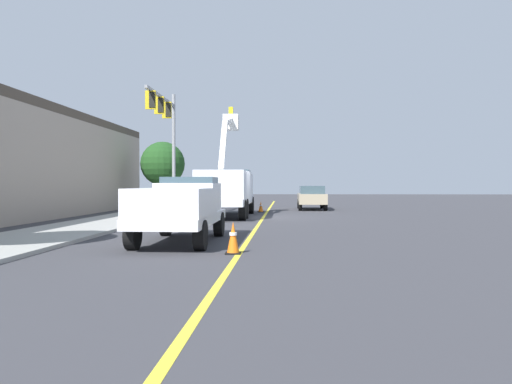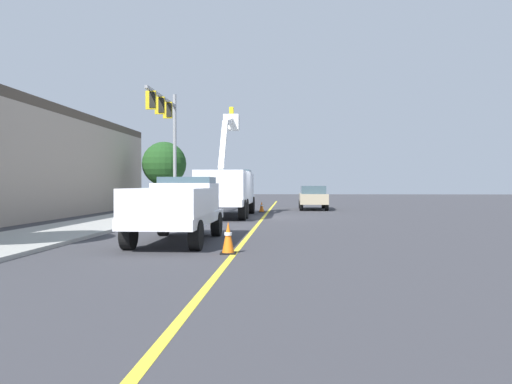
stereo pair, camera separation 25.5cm
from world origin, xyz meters
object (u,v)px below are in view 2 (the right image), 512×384
at_px(traffic_cone_mid_front, 262,207).
at_px(passing_minivan, 313,196).
at_px(utility_bucket_truck, 228,188).
at_px(traffic_cone_leading, 228,238).
at_px(traffic_signal_mast, 167,125).
at_px(service_pickup_truck, 177,207).

bearing_deg(traffic_cone_mid_front, passing_minivan, -45.76).
distance_m(utility_bucket_truck, passing_minivan, 9.28).
height_order(passing_minivan, traffic_cone_leading, passing_minivan).
xyz_separation_m(traffic_cone_mid_front, traffic_signal_mast, (-2.14, 5.67, 5.05)).
height_order(service_pickup_truck, passing_minivan, service_pickup_truck).
height_order(traffic_cone_mid_front, traffic_signal_mast, traffic_signal_mast).
bearing_deg(service_pickup_truck, traffic_cone_leading, -142.96).
xyz_separation_m(utility_bucket_truck, traffic_cone_leading, (-14.62, -1.52, -1.18)).
bearing_deg(passing_minivan, traffic_signal_mast, 121.25).
height_order(service_pickup_truck, traffic_cone_leading, service_pickup_truck).
bearing_deg(traffic_signal_mast, traffic_cone_leading, -161.94).
bearing_deg(passing_minivan, service_pickup_truck, 164.05).
bearing_deg(service_pickup_truck, utility_bucket_truck, -1.53).
relative_size(service_pickup_truck, passing_minivan, 1.17).
relative_size(utility_bucket_truck, traffic_signal_mast, 1.08).
height_order(utility_bucket_truck, service_pickup_truck, utility_bucket_truck).
relative_size(passing_minivan, traffic_cone_leading, 5.72).
distance_m(traffic_cone_leading, traffic_signal_mast, 18.16).
bearing_deg(utility_bucket_truck, passing_minivan, -35.07).
relative_size(passing_minivan, traffic_signal_mast, 0.64).
bearing_deg(traffic_signal_mast, utility_bucket_truck, -117.00).
height_order(traffic_cone_leading, traffic_cone_mid_front, traffic_cone_leading).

